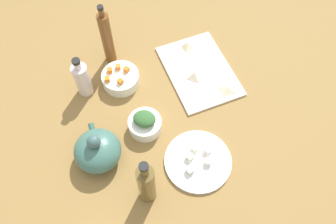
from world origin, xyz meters
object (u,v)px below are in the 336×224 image
object	(u,v)px
teapot	(97,150)
bottle_0	(82,79)
bottle_2	(107,38)
bowl_greens	(145,125)
plate_tofu	(198,161)
bottle_1	(146,184)
cutting_board	(199,71)
bowl_carrots	(121,79)

from	to	relation	value
teapot	bottle_0	world-z (taller)	bottle_0
bottle_0	bottle_2	distance (cm)	18.59
bowl_greens	teapot	size ratio (longest dim) A/B	0.68
plate_tofu	bottle_1	size ratio (longest dim) A/B	0.91
cutting_board	bowl_carrots	size ratio (longest dim) A/B	2.39
bottle_1	bottle_2	size ratio (longest dim) A/B	0.90
plate_tofu	bottle_0	world-z (taller)	bottle_0
cutting_board	plate_tofu	world-z (taller)	plate_tofu
plate_tofu	bottle_1	xyz separation A→B (cm)	(-5.79, 19.67, 10.13)
teapot	bottle_2	distance (cm)	44.37
bowl_greens	bottle_2	xyz separation A→B (cm)	(35.52, 4.59, 9.90)
bottle_0	bottle_1	distance (cm)	48.57
plate_tofu	cutting_board	bearing A→B (deg)	-20.94
plate_tofu	bowl_carrots	world-z (taller)	bowl_carrots
bowl_carrots	bowl_greens	bearing A→B (deg)	-171.17
plate_tofu	bottle_2	xyz separation A→B (cm)	(53.82, 18.36, 11.93)
bottle_0	bottle_2	bearing A→B (deg)	-45.84
plate_tofu	bottle_2	bearing A→B (deg)	18.84
bottle_1	bowl_carrots	bearing A→B (deg)	-2.94
teapot	bottle_2	bearing A→B (deg)	-18.17
bowl_carrots	bottle_2	bearing A→B (deg)	4.80
bottle_0	bottle_2	size ratio (longest dim) A/B	0.66
cutting_board	bottle_0	world-z (taller)	bottle_0
teapot	plate_tofu	bearing A→B (deg)	-110.80
teapot	bowl_greens	bearing A→B (deg)	-71.42
cutting_board	bottle_2	bearing A→B (deg)	61.83
bowl_greens	bottle_0	world-z (taller)	bottle_0
plate_tofu	bottle_0	distance (cm)	52.30
cutting_board	bowl_greens	bearing A→B (deg)	123.27
cutting_board	bowl_greens	distance (cm)	33.25
plate_tofu	bowl_carrots	bearing A→B (deg)	22.92
plate_tofu	bottle_2	distance (cm)	58.10
teapot	bottle_0	size ratio (longest dim) A/B	0.95
teapot	bottle_1	xyz separation A→B (cm)	(-17.96, -12.36, 5.08)
bottle_0	bottle_2	world-z (taller)	bottle_2
bowl_carrots	bottle_1	xyz separation A→B (cm)	(-46.64, 2.40, 8.21)
plate_tofu	bowl_carrots	distance (cm)	44.39
bottle_2	plate_tofu	bearing A→B (deg)	-161.16
cutting_board	bottle_2	xyz separation A→B (cm)	(17.31, 32.33, 12.03)
plate_tofu	teapot	distance (cm)	34.63
bowl_greens	teapot	distance (cm)	19.50
bowl_greens	bottle_0	distance (cm)	29.35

